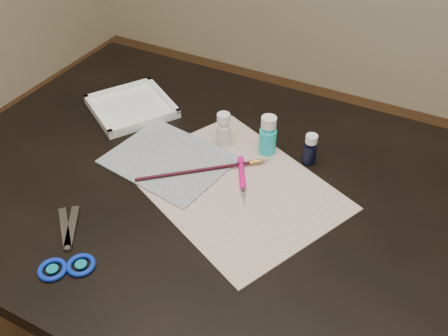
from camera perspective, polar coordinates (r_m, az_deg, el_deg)
The scene contains 10 objects.
table at distance 1.36m, azimuth -0.00°, elevation -13.84°, with size 1.30×0.90×0.75m, color black.
paper at distance 1.08m, azimuth 1.20°, elevation -2.10°, with size 0.44×0.33×0.00m, color white.
canvas at distance 1.15m, azimuth -6.31°, elevation 0.93°, with size 0.26×0.21×0.00m, color #111E31.
paint_bottle_white at distance 1.17m, azimuth -0.05°, elevation 4.42°, with size 0.04×0.04×0.09m, color silver.
paint_bottle_cyan at distance 1.15m, azimuth 5.04°, elevation 3.75°, with size 0.04×0.04×0.10m, color #1BCED3.
paint_bottle_navy at distance 1.14m, azimuth 9.83°, elevation 2.15°, with size 0.03×0.03×0.07m, color black.
paintbrush at distance 1.11m, azimuth -2.22°, elevation -0.15°, with size 0.31×0.01×0.01m, color black, non-canonical shape.
craft_knife at distance 1.09m, azimuth 2.12°, elevation -1.49°, with size 0.16×0.01×0.01m, color #EA0977, non-canonical shape.
scissors at distance 1.01m, azimuth -17.88°, elevation -8.02°, with size 0.21×0.11×0.01m, color silver, non-canonical shape.
palette_tray at distance 1.34m, azimuth -10.52°, elevation 6.94°, with size 0.19×0.19×0.02m, color white.
Camera 1 is at (0.38, -0.72, 1.47)m, focal length 40.00 mm.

